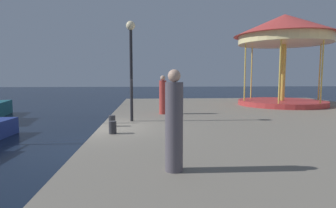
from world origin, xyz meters
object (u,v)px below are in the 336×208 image
at_px(bollard_south, 113,127).
at_px(person_far_corner, 174,124).
at_px(bollard_north, 112,121).
at_px(person_by_the_water, 163,96).
at_px(lamp_post_mid_promenade, 131,53).
at_px(carousel, 284,38).

height_order(bollard_south, person_far_corner, person_far_corner).
distance_m(bollard_north, person_by_the_water, 3.84).
height_order(bollard_south, person_by_the_water, person_by_the_water).
relative_size(lamp_post_mid_promenade, person_by_the_water, 2.14).
bearing_deg(bollard_north, person_by_the_water, 57.65).
height_order(carousel, lamp_post_mid_promenade, carousel).
distance_m(bollard_north, person_far_corner, 5.29).
height_order(lamp_post_mid_promenade, person_far_corner, lamp_post_mid_promenade).
distance_m(lamp_post_mid_promenade, bollard_north, 2.86).
bearing_deg(person_by_the_water, person_far_corner, -91.57).
height_order(bollard_north, person_by_the_water, person_by_the_water).
bearing_deg(person_far_corner, bollard_south, 114.13).
bearing_deg(carousel, lamp_post_mid_promenade, -147.96).
bearing_deg(carousel, person_far_corner, -124.07).
height_order(bollard_north, person_far_corner, person_far_corner).
relative_size(carousel, lamp_post_mid_promenade, 1.54).
relative_size(lamp_post_mid_promenade, person_far_corner, 2.05).
height_order(carousel, bollard_south, carousel).
height_order(carousel, person_far_corner, carousel).
bearing_deg(bollard_south, person_far_corner, -65.87).
bearing_deg(lamp_post_mid_promenade, bollard_south, -100.80).
height_order(carousel, person_by_the_water, carousel).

